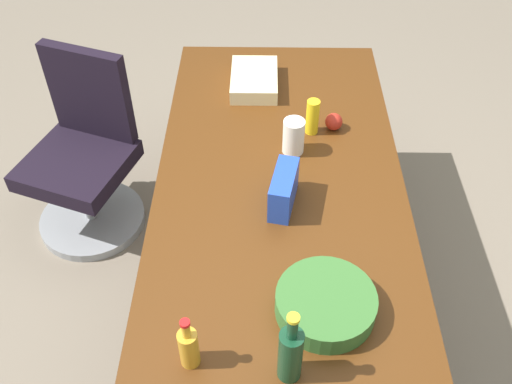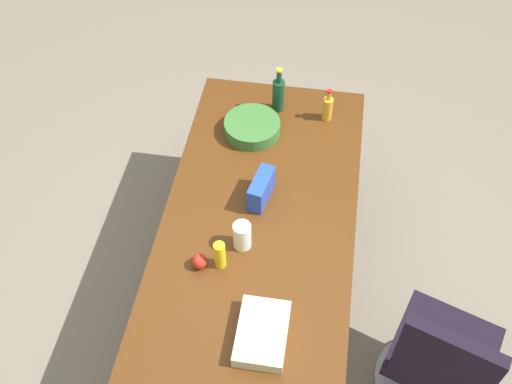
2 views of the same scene
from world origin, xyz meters
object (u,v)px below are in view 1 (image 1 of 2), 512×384
object	(u,v)px
mustard_bottle	(312,117)
apple_red	(334,122)
conference_table	(280,196)
office_chair	(86,167)
chip_bag_blue	(284,190)
dressing_bottle	(189,347)
mayo_jar	(294,136)
salad_bowl	(326,303)
wine_bottle	(290,353)
sheet_cake	(254,80)

from	to	relation	value
mustard_bottle	apple_red	xyz separation A→B (m)	(0.02, -0.10, -0.04)
conference_table	office_chair	world-z (taller)	office_chair
office_chair	mustard_bottle	xyz separation A→B (m)	(-0.18, -1.12, 0.47)
chip_bag_blue	apple_red	bearing A→B (deg)	-26.27
chip_bag_blue	dressing_bottle	world-z (taller)	dressing_bottle
chip_bag_blue	apple_red	xyz separation A→B (m)	(0.46, -0.23, -0.04)
office_chair	mustard_bottle	world-z (taller)	office_chair
mayo_jar	salad_bowl	bearing A→B (deg)	-174.25
office_chair	apple_red	bearing A→B (deg)	-97.16
wine_bottle	apple_red	world-z (taller)	wine_bottle
salad_bowl	conference_table	bearing A→B (deg)	12.87
mustard_bottle	conference_table	bearing A→B (deg)	156.58
sheet_cake	wine_bottle	bearing A→B (deg)	-175.02
wine_bottle	apple_red	distance (m)	1.19
mayo_jar	sheet_cake	bearing A→B (deg)	19.79
wine_bottle	office_chair	bearing A→B (deg)	36.90
salad_bowl	mayo_jar	xyz separation A→B (m)	(0.79, 0.08, 0.04)
salad_bowl	dressing_bottle	world-z (taller)	dressing_bottle
chip_bag_blue	apple_red	distance (m)	0.52
sheet_cake	chip_bag_blue	bearing A→B (deg)	-171.02
wine_bottle	sheet_cake	distance (m)	1.50
conference_table	salad_bowl	distance (m)	0.62
office_chair	salad_bowl	distance (m)	1.62
conference_table	salad_bowl	size ratio (longest dim) A/B	6.35
mustard_bottle	mayo_jar	bearing A→B (deg)	146.82
apple_red	mayo_jar	bearing A→B (deg)	130.03
mustard_bottle	salad_bowl	bearing A→B (deg)	179.67
wine_bottle	mustard_bottle	size ratio (longest dim) A/B	1.85
dressing_bottle	mustard_bottle	bearing A→B (deg)	-20.87
chip_bag_blue	mustard_bottle	size ratio (longest dim) A/B	1.36
dressing_bottle	apple_red	distance (m)	1.25
conference_table	salad_bowl	bearing A→B (deg)	-167.13
chip_bag_blue	sheet_cake	xyz separation A→B (m)	(0.79, 0.12, -0.04)
wine_bottle	apple_red	xyz separation A→B (m)	(1.17, -0.22, -0.08)
mustard_bottle	apple_red	size ratio (longest dim) A/B	2.13
chip_bag_blue	mustard_bottle	world-z (taller)	mustard_bottle
conference_table	apple_red	distance (m)	0.44
conference_table	wine_bottle	world-z (taller)	wine_bottle
mustard_bottle	sheet_cake	size ratio (longest dim) A/B	0.51
salad_bowl	mayo_jar	bearing A→B (deg)	5.75
chip_bag_blue	mayo_jar	bearing A→B (deg)	-8.57
mustard_bottle	salad_bowl	world-z (taller)	mustard_bottle
office_chair	apple_red	distance (m)	1.29
sheet_cake	conference_table	bearing A→B (deg)	-170.29
dressing_bottle	mayo_jar	bearing A→B (deg)	-19.03
office_chair	dressing_bottle	xyz separation A→B (m)	(-1.28, -0.69, 0.47)
office_chair	wine_bottle	distance (m)	1.72
chip_bag_blue	dressing_bottle	distance (m)	0.73
sheet_cake	dressing_bottle	bearing A→B (deg)	173.50
office_chair	wine_bottle	xyz separation A→B (m)	(-1.32, -0.99, 0.50)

